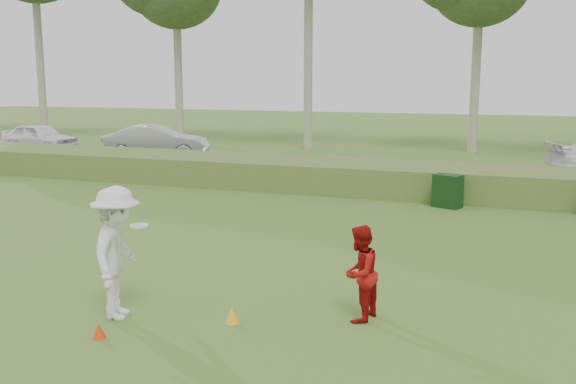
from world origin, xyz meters
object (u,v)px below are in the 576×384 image
at_px(car_left, 40,137).
at_px(utility_cabinet, 448,191).
at_px(cone_orange, 99,331).
at_px(player_red, 360,273).
at_px(cone_yellow, 232,315).
at_px(car_mid, 157,142).
at_px(player_white, 117,253).

bearing_deg(car_left, utility_cabinet, -103.17).
xyz_separation_m(cone_orange, car_left, (-16.93, 18.13, 0.64)).
relative_size(player_red, cone_orange, 6.74).
relative_size(player_red, cone_yellow, 6.13).
relative_size(car_left, car_mid, 0.88).
height_order(player_red, utility_cabinet, player_red).
bearing_deg(player_red, car_mid, -129.73).
bearing_deg(player_red, cone_orange, -48.93).
distance_m(player_red, cone_orange, 3.81).
height_order(player_red, car_mid, car_mid).
distance_m(player_white, cone_orange, 1.22).
bearing_deg(car_left, car_mid, -89.84).
bearing_deg(car_left, cone_orange, -131.17).
relative_size(player_red, car_mid, 0.32).
height_order(cone_orange, utility_cabinet, utility_cabinet).
distance_m(player_red, cone_yellow, 1.99).
xyz_separation_m(cone_orange, cone_yellow, (1.49, 1.16, 0.01)).
bearing_deg(car_mid, cone_yellow, -165.45).
bearing_deg(player_red, utility_cabinet, -171.31).
distance_m(cone_orange, car_left, 24.82).
distance_m(utility_cabinet, car_left, 21.54).
distance_m(cone_orange, cone_yellow, 1.89).
distance_m(player_white, player_red, 3.63).
bearing_deg(car_left, player_white, -130.23).
height_order(player_red, cone_orange, player_red).
bearing_deg(car_left, player_red, -122.98).
bearing_deg(player_red, car_left, -118.74).
bearing_deg(cone_orange, cone_yellow, 37.87).
bearing_deg(utility_cabinet, player_red, -69.86).
bearing_deg(utility_cabinet, car_left, -177.47).
distance_m(cone_yellow, car_mid, 19.87).
height_order(cone_orange, car_mid, car_mid).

